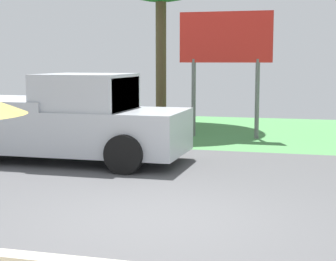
# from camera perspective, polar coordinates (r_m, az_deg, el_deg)

# --- Properties ---
(ground_plane) EXTENTS (40.00, 22.00, 0.20)m
(ground_plane) POSITION_cam_1_polar(r_m,az_deg,el_deg) (10.54, 3.48, -4.95)
(ground_plane) COLOR #4C4C4F
(pickup_truck) EXTENTS (5.20, 2.28, 1.88)m
(pickup_truck) POSITION_cam_1_polar(r_m,az_deg,el_deg) (12.21, -10.32, 0.98)
(pickup_truck) COLOR #ADB2BA
(pickup_truck) RESTS_ON ground_plane
(roadside_billboard) EXTENTS (2.60, 0.12, 3.50)m
(roadside_billboard) POSITION_cam_1_polar(r_m,az_deg,el_deg) (15.73, 5.89, 8.55)
(roadside_billboard) COLOR slate
(roadside_billboard) RESTS_ON ground_plane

